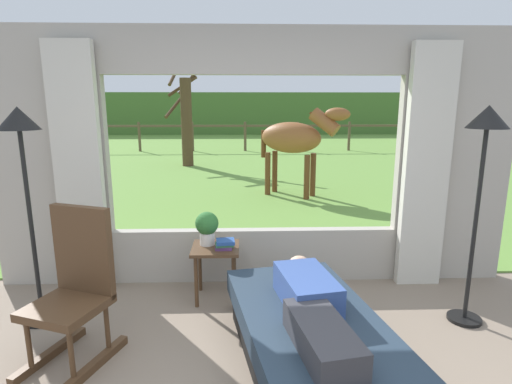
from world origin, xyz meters
name	(u,v)px	position (x,y,z in m)	size (l,w,h in m)	color
back_wall_with_window	(254,163)	(0.00, 2.26, 1.25)	(5.20, 0.12, 2.55)	#ADA599
curtain_panel_left	(79,171)	(-1.69, 2.12, 1.20)	(0.44, 0.10, 2.40)	beige
curtain_panel_right	(426,169)	(1.69, 2.12, 1.20)	(0.44, 0.10, 2.40)	beige
outdoor_pasture_lawn	(245,153)	(0.00, 13.16, 0.01)	(36.00, 21.68, 0.02)	olive
distant_hill_ridge	(244,113)	(0.00, 23.00, 1.20)	(36.00, 2.00, 2.40)	#486E30
recliner_sofa	(309,339)	(0.33, 0.75, 0.22)	(1.19, 1.83, 0.42)	black
reclining_person	(311,303)	(0.33, 0.70, 0.52)	(0.44, 1.43, 0.22)	#334C8C
rocking_chair	(76,287)	(-1.33, 0.95, 0.55)	(0.67, 0.80, 1.12)	#4C331E
side_table	(216,256)	(-0.38, 1.84, 0.43)	(0.44, 0.44, 0.52)	#4C331E
potted_plant	(207,226)	(-0.46, 1.90, 0.70)	(0.22, 0.22, 0.32)	silver
book_stack	(225,244)	(-0.29, 1.78, 0.56)	(0.19, 0.17, 0.09)	#59336B
floor_lamp_left	(22,152)	(-1.86, 1.46, 1.46)	(0.32, 0.32, 1.81)	black
floor_lamp_right	(484,150)	(1.79, 1.35, 1.47)	(0.32, 0.32, 1.82)	black
horse	(295,139)	(0.90, 6.14, 1.16)	(1.72, 1.24, 1.73)	brown
pasture_tree	(186,118)	(-1.73, 10.22, 1.40)	(1.24, 1.11, 3.12)	#4C3823
pasture_fence_line	(245,132)	(0.00, 13.88, 0.74)	(16.10, 0.10, 1.10)	brown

